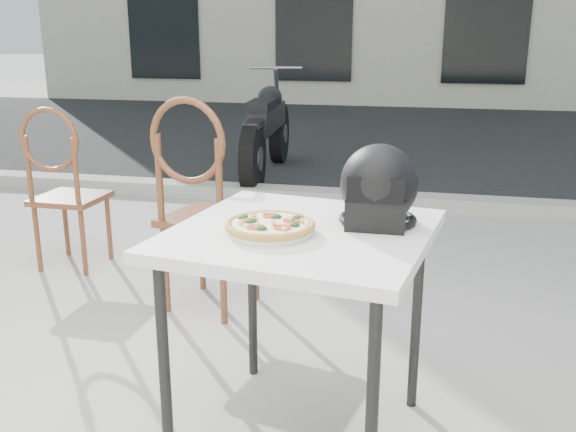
% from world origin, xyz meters
% --- Properties ---
extents(ground, '(80.00, 80.00, 0.00)m').
position_xyz_m(ground, '(0.00, 0.00, 0.00)').
color(ground, '#A09E98').
rests_on(ground, ground).
extents(street_asphalt, '(30.00, 8.00, 0.00)m').
position_xyz_m(street_asphalt, '(0.00, 7.00, 0.00)').
color(street_asphalt, black).
rests_on(street_asphalt, ground).
extents(curb, '(30.00, 0.25, 0.12)m').
position_xyz_m(curb, '(0.00, 3.00, 0.06)').
color(curb, gray).
rests_on(curb, ground).
extents(cafe_table_main, '(0.97, 0.97, 0.81)m').
position_xyz_m(cafe_table_main, '(0.45, -0.40, 0.74)').
color(cafe_table_main, white).
rests_on(cafe_table_main, ground).
extents(plate, '(0.32, 0.32, 0.02)m').
position_xyz_m(plate, '(0.36, -0.47, 0.82)').
color(plate, white).
rests_on(plate, cafe_table_main).
extents(pizza, '(0.38, 0.38, 0.04)m').
position_xyz_m(pizza, '(0.36, -0.47, 0.84)').
color(pizza, '#C09146').
rests_on(pizza, plate).
extents(helmet, '(0.28, 0.29, 0.28)m').
position_xyz_m(helmet, '(0.70, -0.27, 0.94)').
color(helmet, black).
rests_on(helmet, cafe_table_main).
extents(cafe_chair_main, '(0.53, 0.53, 1.17)m').
position_xyz_m(cafe_chair_main, '(-0.29, 0.59, 0.65)').
color(cafe_chair_main, brown).
rests_on(cafe_chair_main, ground).
extents(cafe_chair_side, '(0.40, 0.40, 1.04)m').
position_xyz_m(cafe_chair_side, '(-1.36, 1.00, 0.58)').
color(cafe_chair_side, brown).
rests_on(cafe_chair_side, ground).
extents(motorcycle, '(0.58, 2.23, 1.11)m').
position_xyz_m(motorcycle, '(-0.83, 3.99, 0.49)').
color(motorcycle, black).
rests_on(motorcycle, street_asphalt).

